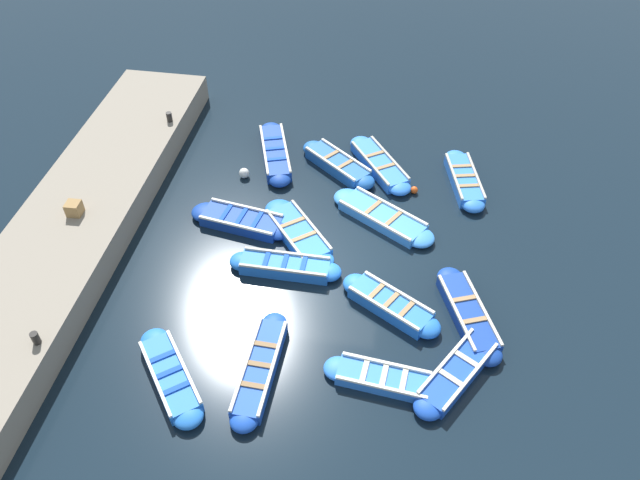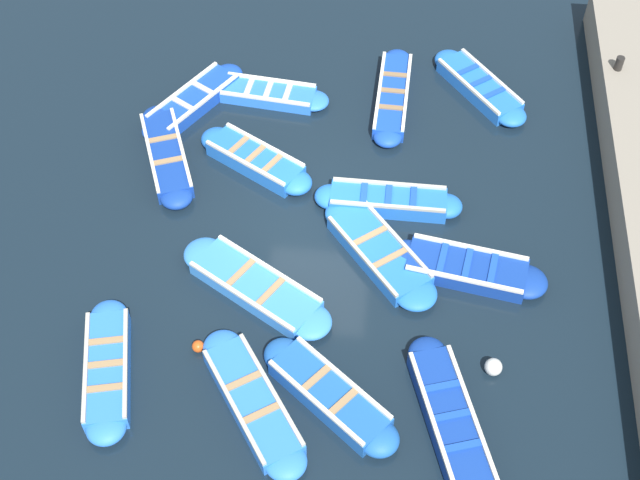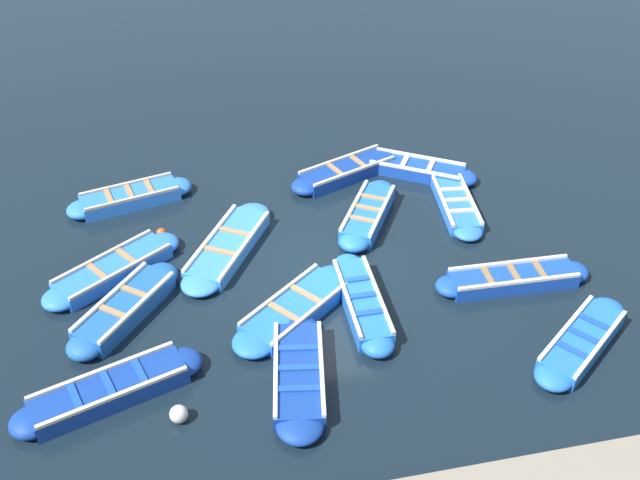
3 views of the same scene
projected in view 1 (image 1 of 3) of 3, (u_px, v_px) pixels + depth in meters
name	position (u px, v px, depth m)	size (l,w,h in m)	color
ground_plane	(341.00, 260.00, 18.70)	(120.00, 120.00, 0.00)	black
boat_broadside	(171.00, 376.00, 15.60)	(2.61, 3.04, 0.41)	blue
boat_inner_gap	(384.00, 379.00, 15.57)	(3.15, 1.05, 0.35)	blue
boat_near_quay	(379.00, 164.00, 21.77)	(2.66, 3.40, 0.41)	blue
boat_end_of_row	(298.00, 233.00, 19.29)	(2.93, 3.33, 0.39)	blue
boat_bow_out	(275.00, 153.00, 22.20)	(1.92, 3.82, 0.45)	navy
boat_far_corner	(338.00, 164.00, 21.73)	(3.07, 2.68, 0.47)	#1E59AD
boat_tucked	(285.00, 266.00, 18.26)	(3.34, 0.78, 0.44)	blue
boat_centre	(464.00, 180.00, 21.14)	(1.51, 3.38, 0.43)	blue
boat_outer_right	(457.00, 372.00, 15.68)	(2.38, 3.24, 0.40)	#1947B7
boat_alongside	(468.00, 314.00, 17.01)	(1.99, 3.52, 0.43)	navy
boat_mid_row	(242.00, 221.00, 19.70)	(3.54, 1.45, 0.41)	navy
boat_outer_left	(382.00, 217.00, 19.85)	(3.70, 2.75, 0.37)	#3884E0
boat_drifting	(390.00, 305.00, 17.21)	(3.09, 2.25, 0.45)	blue
boat_stern_in	(260.00, 368.00, 15.76)	(0.84, 3.65, 0.41)	#1947B7
quay_wall	(80.00, 218.00, 19.31)	(3.29, 16.28, 0.97)	gray
bollard_north	(169.00, 117.00, 22.16)	(0.20, 0.20, 0.35)	black
bollard_mid_north	(35.00, 338.00, 15.24)	(0.20, 0.20, 0.35)	black
wooden_crate	(74.00, 208.00, 18.60)	(0.42, 0.42, 0.42)	olive
buoy_orange_near	(244.00, 173.00, 21.42)	(0.35, 0.35, 0.35)	silver
buoy_yellow_far	(414.00, 190.00, 20.86)	(0.25, 0.25, 0.25)	#E05119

